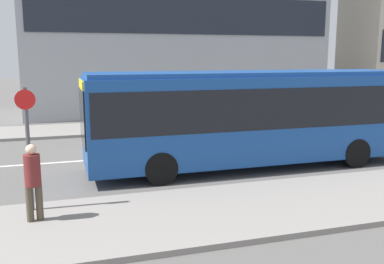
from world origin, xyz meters
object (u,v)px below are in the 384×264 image
at_px(city_bus, 250,112).
at_px(parked_car_0, 380,113).
at_px(pedestrian_near_stop, 33,178).
at_px(bus_stop_sign, 28,140).

bearing_deg(city_bus, parked_car_0, 30.72).
distance_m(city_bus, pedestrian_near_stop, 7.40).
xyz_separation_m(pedestrian_near_stop, bus_stop_sign, (-0.09, 0.70, 0.69)).
xyz_separation_m(city_bus, bus_stop_sign, (-6.68, -2.60, -0.04)).
height_order(city_bus, bus_stop_sign, city_bus).
relative_size(city_bus, parked_car_0, 2.74).
xyz_separation_m(parked_car_0, pedestrian_near_stop, (-16.83, -9.04, 0.42)).
distance_m(city_bus, bus_stop_sign, 7.17).
height_order(parked_car_0, bus_stop_sign, bus_stop_sign).
height_order(parked_car_0, pedestrian_near_stop, pedestrian_near_stop).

